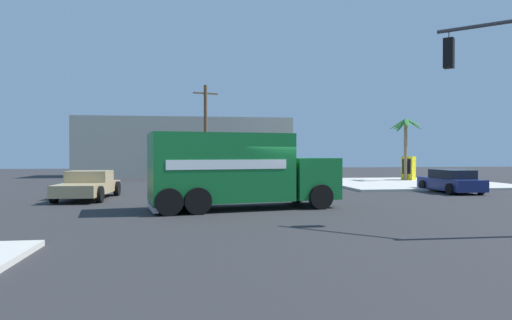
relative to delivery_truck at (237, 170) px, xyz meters
name	(u,v)px	position (x,y,z in m)	size (l,w,h in m)	color
ground_plane	(267,208)	(1.26, 0.07, -1.56)	(100.00, 100.00, 0.00)	#2B2B2D
sidewalk_corner_far	(409,183)	(13.91, 12.72, -1.49)	(12.06, 12.06, 0.14)	beige
delivery_truck	(237,170)	(0.00, 0.00, 0.00)	(7.90, 3.98, 3.04)	#146B2D
pickup_tan	(88,184)	(-6.85, 4.91, -0.83)	(2.50, 5.31, 1.38)	tan
sedan_navy	(451,181)	(12.91, 5.81, -0.93)	(2.06, 4.31, 1.31)	navy
vending_machine_red	(408,168)	(15.17, 15.37, -0.50)	(1.15, 1.17, 1.85)	yellow
palm_tree_far	(405,137)	(14.72, 14.97, 1.92)	(2.40, 2.59, 4.83)	#7A6647
utility_pole	(206,131)	(-0.65, 20.52, 2.61)	(2.12, 0.81, 8.06)	brown
building_backdrop	(186,147)	(-2.44, 27.25, 1.28)	(20.60, 6.00, 5.68)	beige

